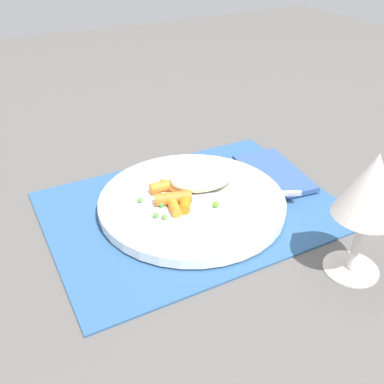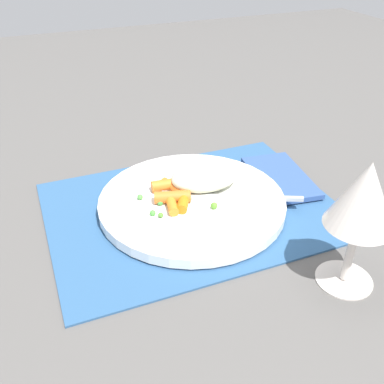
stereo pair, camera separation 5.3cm
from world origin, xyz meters
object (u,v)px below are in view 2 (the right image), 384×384
at_px(carrot_portion, 174,194).
at_px(wine_glass, 364,199).
at_px(fork, 217,197).
at_px(napkin, 280,177).
at_px(rice_mound, 205,176).
at_px(plate, 192,202).

relative_size(carrot_portion, wine_glass, 0.54).
relative_size(fork, napkin, 1.33).
bearing_deg(wine_glass, fork, -66.99).
bearing_deg(rice_mound, carrot_portion, 14.84).
bearing_deg(carrot_portion, napkin, -177.01).
bearing_deg(napkin, carrot_portion, 2.99).
height_order(rice_mound, carrot_portion, rice_mound).
height_order(carrot_portion, fork, carrot_portion).
bearing_deg(napkin, wine_glass, 78.01).
bearing_deg(rice_mound, plate, 37.37).
bearing_deg(wine_glass, napkin, -101.99).
distance_m(plate, carrot_portion, 0.03).
height_order(rice_mound, wine_glass, wine_glass).
relative_size(rice_mound, napkin, 0.74).
xyz_separation_m(rice_mound, carrot_portion, (0.06, 0.01, -0.01)).
relative_size(plate, rice_mound, 2.58).
height_order(rice_mound, napkin, rice_mound).
relative_size(rice_mound, fork, 0.55).
xyz_separation_m(plate, rice_mound, (-0.03, -0.02, 0.02)).
bearing_deg(napkin, plate, 6.56).
bearing_deg(rice_mound, napkin, 177.76).
bearing_deg(carrot_portion, wine_glass, 122.96).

